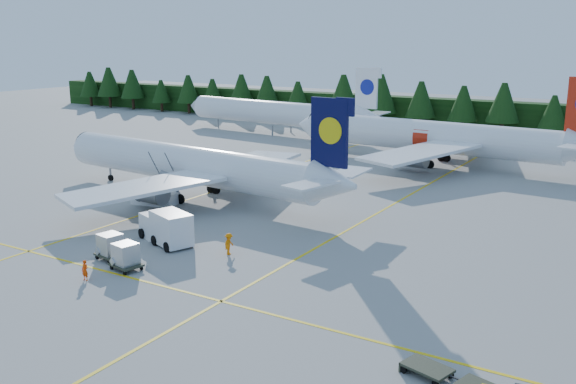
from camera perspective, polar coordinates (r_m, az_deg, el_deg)
The scene contains 14 objects.
ground at distance 51.86m, azimuth -7.24°, elevation -6.02°, with size 320.00×320.00×0.00m, color gray.
taxi_stripe_a at distance 75.28m, azimuth -6.15°, elevation 0.21°, with size 0.25×120.00×0.01m, color yellow.
taxi_stripe_b at distance 65.40m, azimuth 7.94°, elevation -1.89°, with size 0.25×120.00×0.01m, color yellow.
taxi_stripe_cross at distance 47.64m, azimuth -11.77°, elevation -8.01°, with size 80.00×0.25×0.01m, color yellow.
treeline_hedge at distance 124.71m, azimuth 16.96°, elevation 6.41°, with size 220.00×4.00×6.00m, color black.
airliner_navy at distance 72.43m, azimuth -9.49°, elevation 2.49°, with size 41.23×33.79×11.99m.
airliner_red at distance 92.30m, azimuth 11.77°, elevation 4.90°, with size 43.75×35.90×12.72m.
airliner_far_left at distance 119.74m, azimuth -1.83°, elevation 7.15°, with size 42.92×8.20×12.49m.
airstairs at distance 70.02m, azimuth -11.54°, elevation -0.24°, with size 5.06×6.86×4.21m.
service_truck at distance 56.28m, azimuth -10.85°, elevation -3.03°, with size 6.44×4.21×2.92m.
uld_pair at distance 51.81m, azimuth -14.89°, elevation -5.00°, with size 5.40×3.29×1.78m.
crew_a at distance 49.32m, azimuth -17.60°, elevation -6.66°, with size 0.57×0.37×1.55m, color #FF4105.
crew_b at distance 53.06m, azimuth -15.62°, elevation -5.01°, with size 0.83×0.64×1.70m, color #FE6405.
crew_c at distance 52.65m, azimuth -5.27°, elevation -4.63°, with size 0.75×0.51×1.81m, color orange.
Camera 1 is at (30.76, -38.01, 17.30)m, focal length 40.00 mm.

